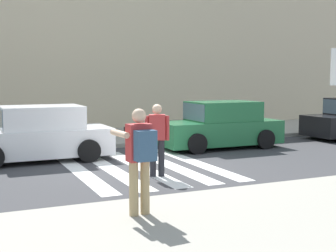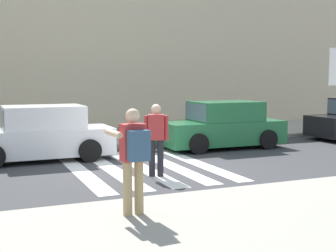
{
  "view_description": "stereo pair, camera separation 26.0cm",
  "coord_description": "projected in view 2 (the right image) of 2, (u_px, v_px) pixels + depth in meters",
  "views": [
    {
      "loc": [
        -4.3,
        -11.15,
        2.36
      ],
      "look_at": [
        0.6,
        -0.2,
        1.1
      ],
      "focal_mm": 50.0,
      "sensor_mm": 36.0,
      "label": 1
    },
    {
      "loc": [
        -4.07,
        -11.25,
        2.36
      ],
      "look_at": [
        0.6,
        -0.2,
        1.1
      ],
      "focal_mm": 50.0,
      "sensor_mm": 36.0,
      "label": 2
    }
  ],
  "objects": [
    {
      "name": "sidewalk_near",
      "position": [
        297.0,
        244.0,
        6.44
      ],
      "size": [
        60.0,
        6.0,
        0.14
      ],
      "primitive_type": "cube",
      "color": "#9E998C",
      "rests_on": "ground"
    },
    {
      "name": "photographer_with_backpack",
      "position": [
        134.0,
        152.0,
        7.46
      ],
      "size": [
        0.63,
        0.87,
        1.72
      ],
      "color": "tan",
      "rests_on": "sidewalk_near"
    },
    {
      "name": "crosswalk_stripe_4",
      "position": [
        196.0,
        162.0,
        12.93
      ],
      "size": [
        0.44,
        5.2,
        0.01
      ],
      "primitive_type": "cube",
      "color": "silver",
      "rests_on": "ground"
    },
    {
      "name": "crosswalk_stripe_2",
      "position": [
        141.0,
        167.0,
        12.31
      ],
      "size": [
        0.44,
        5.2,
        0.01
      ],
      "primitive_type": "cube",
      "color": "silver",
      "rests_on": "ground"
    },
    {
      "name": "ground_plane",
      "position": [
        144.0,
        168.0,
        12.13
      ],
      "size": [
        120.0,
        120.0,
        0.0
      ],
      "primitive_type": "plane",
      "color": "#38383A"
    },
    {
      "name": "crosswalk_stripe_3",
      "position": [
        169.0,
        165.0,
        12.62
      ],
      "size": [
        0.44,
        5.2,
        0.01
      ],
      "primitive_type": "cube",
      "color": "silver",
      "rests_on": "ground"
    },
    {
      "name": "crosswalk_stripe_0",
      "position": [
        81.0,
        172.0,
        11.69
      ],
      "size": [
        0.44,
        5.2,
        0.01
      ],
      "primitive_type": "cube",
      "color": "silver",
      "rests_on": "ground"
    },
    {
      "name": "parked_car_white",
      "position": [
        40.0,
        135.0,
        13.27
      ],
      "size": [
        4.1,
        1.92,
        1.55
      ],
      "color": "white",
      "rests_on": "ground"
    },
    {
      "name": "sidewalk_far",
      "position": [
        90.0,
        138.0,
        17.62
      ],
      "size": [
        60.0,
        4.8,
        0.14
      ],
      "primitive_type": "cube",
      "color": "#9E998C",
      "rests_on": "ground"
    },
    {
      "name": "pedestrian_crossing",
      "position": [
        156.0,
        136.0,
        11.05
      ],
      "size": [
        0.55,
        0.36,
        1.72
      ],
      "color": "#232328",
      "rests_on": "ground"
    },
    {
      "name": "building_facade_far",
      "position": [
        65.0,
        47.0,
        21.27
      ],
      "size": [
        56.0,
        4.0,
        7.43
      ],
      "primitive_type": "cube",
      "color": "beige",
      "rests_on": "ground"
    },
    {
      "name": "crosswalk_stripe_1",
      "position": [
        112.0,
        169.0,
        12.0
      ],
      "size": [
        0.44,
        5.2,
        0.01
      ],
      "primitive_type": "cube",
      "color": "silver",
      "rests_on": "ground"
    },
    {
      "name": "parked_car_green",
      "position": [
        222.0,
        126.0,
        15.56
      ],
      "size": [
        4.1,
        1.92,
        1.55
      ],
      "color": "#236B3D",
      "rests_on": "ground"
    }
  ]
}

